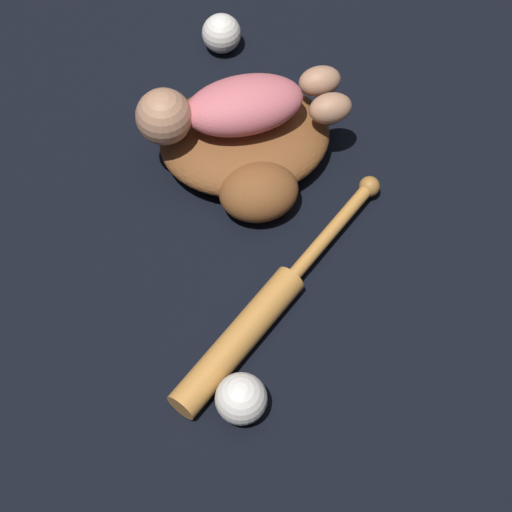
% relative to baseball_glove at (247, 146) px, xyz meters
% --- Properties ---
extents(ground_plane, '(6.00, 6.00, 0.00)m').
position_rel_baseball_glove_xyz_m(ground_plane, '(0.02, 0.01, -0.04)').
color(ground_plane, black).
extents(baseball_glove, '(0.34, 0.33, 0.09)m').
position_rel_baseball_glove_xyz_m(baseball_glove, '(0.00, 0.00, 0.00)').
color(baseball_glove, brown).
rests_on(baseball_glove, ground).
extents(baby_figure, '(0.36, 0.18, 0.09)m').
position_rel_baseball_glove_xyz_m(baby_figure, '(0.02, -0.01, 0.08)').
color(baby_figure, '#D16670').
rests_on(baby_figure, baseball_glove).
extents(baseball_bat, '(0.34, 0.43, 0.05)m').
position_rel_baseball_glove_xyz_m(baseball_bat, '(-0.02, 0.32, -0.02)').
color(baseball_bat, '#C6843D').
rests_on(baseball_bat, ground).
extents(baseball, '(0.08, 0.08, 0.08)m').
position_rel_baseball_glove_xyz_m(baseball, '(0.00, 0.46, -0.01)').
color(baseball, white).
rests_on(baseball, ground).
extents(baseball_spare, '(0.07, 0.07, 0.07)m').
position_rel_baseball_glove_xyz_m(baseball_spare, '(0.05, -0.28, -0.01)').
color(baseball_spare, white).
rests_on(baseball_spare, ground).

